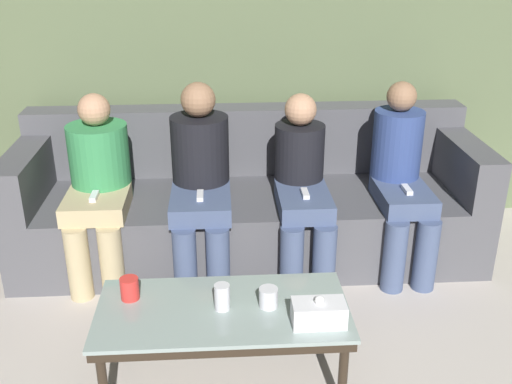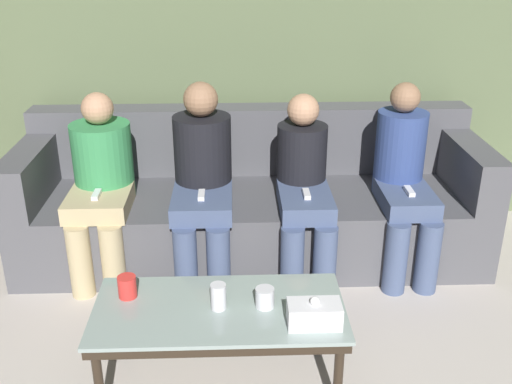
% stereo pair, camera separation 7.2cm
% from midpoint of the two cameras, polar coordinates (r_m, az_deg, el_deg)
% --- Properties ---
extents(wall_back, '(12.00, 0.06, 2.60)m').
position_cam_midpoint_polar(wall_back, '(3.97, -0.13, 15.12)').
color(wall_back, '#60704C').
rests_on(wall_back, ground_plane).
extents(couch, '(2.79, 0.88, 0.86)m').
position_cam_midpoint_polar(couch, '(3.76, 0.17, -1.09)').
color(couch, '#515156').
rests_on(couch, ground_plane).
extents(coffee_table, '(1.08, 0.52, 0.39)m').
position_cam_midpoint_polar(coffee_table, '(2.64, -2.72, -11.67)').
color(coffee_table, '#8C9E99').
rests_on(coffee_table, ground_plane).
extents(cup_near_left, '(0.07, 0.07, 0.12)m').
position_cam_midpoint_polar(cup_near_left, '(2.59, -2.79, -9.91)').
color(cup_near_left, silver).
rests_on(cup_near_left, coffee_table).
extents(cup_near_right, '(0.08, 0.08, 0.09)m').
position_cam_midpoint_polar(cup_near_right, '(2.60, 1.65, -10.02)').
color(cup_near_right, silver).
rests_on(cup_near_right, coffee_table).
extents(cup_far_center, '(0.08, 0.08, 0.10)m').
position_cam_midpoint_polar(cup_far_center, '(2.71, -11.42, -8.84)').
color(cup_far_center, red).
rests_on(cup_far_center, coffee_table).
extents(tissue_box, '(0.22, 0.12, 0.13)m').
position_cam_midpoint_polar(tissue_box, '(2.50, 6.41, -11.45)').
color(tissue_box, white).
rests_on(tissue_box, coffee_table).
extents(seated_person_left_end, '(0.35, 0.64, 1.06)m').
position_cam_midpoint_polar(seated_person_left_end, '(3.54, -13.98, 1.14)').
color(seated_person_left_end, tan).
rests_on(seated_person_left_end, ground_plane).
extents(seated_person_mid_left, '(0.34, 0.68, 1.11)m').
position_cam_midpoint_polar(seated_person_mid_left, '(3.45, -4.52, 1.61)').
color(seated_person_mid_left, '#47567A').
rests_on(seated_person_mid_left, ground_plane).
extents(seated_person_mid_right, '(0.31, 0.67, 1.04)m').
position_cam_midpoint_polar(seated_person_mid_right, '(3.46, 5.16, 0.84)').
color(seated_person_mid_right, '#47567A').
rests_on(seated_person_mid_right, ground_plane).
extents(seated_person_right_end, '(0.31, 0.64, 1.10)m').
position_cam_midpoint_polar(seated_person_right_end, '(3.59, 14.42, 1.47)').
color(seated_person_right_end, '#47567A').
rests_on(seated_person_right_end, ground_plane).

